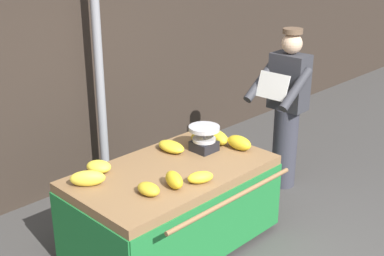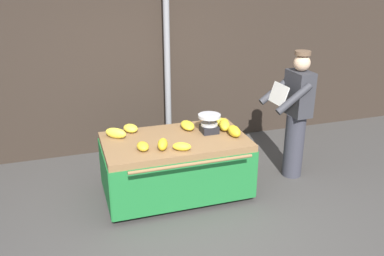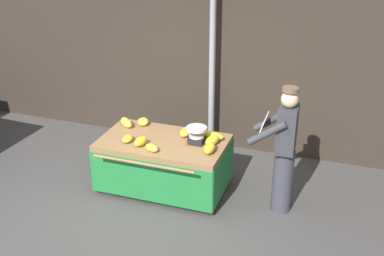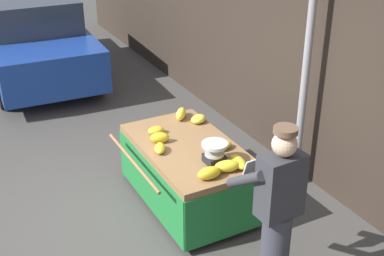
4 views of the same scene
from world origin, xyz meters
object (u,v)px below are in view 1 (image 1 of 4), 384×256
Objects in this scene: banana_bunch_7 at (171,147)px; weighing_scale at (204,139)px; banana_bunch_3 at (99,167)px; vendor_person at (287,109)px; banana_bunch_1 at (149,189)px; banana_bunch_6 at (200,177)px; banana_bunch_8 at (218,137)px; banana_bunch_4 at (174,180)px; banana_bunch_2 at (239,143)px; banana_bunch_0 at (88,178)px; street_pole at (97,34)px; banana_cart at (172,191)px; banana_bunch_5 at (204,135)px.

weighing_scale is at bearing -41.72° from banana_bunch_7.
banana_bunch_3 is 0.12× the size of vendor_person.
banana_bunch_6 is (0.42, -0.14, 0.00)m from banana_bunch_1.
banana_bunch_6 is 0.82m from banana_bunch_8.
banana_bunch_4 is 0.22m from banana_bunch_6.
banana_bunch_2 is 0.15× the size of vendor_person.
banana_bunch_0 reaches higher than banana_bunch_4.
street_pole is 1.77m from banana_bunch_2.
banana_bunch_1 and banana_bunch_6 have the same top height.
banana_bunch_0 is 1.30× the size of banana_bunch_6.
banana_cart is at bearing 25.21° from banana_bunch_1.
banana_bunch_1 is 0.75× the size of banana_bunch_8.
banana_bunch_0 is at bearing 171.22° from weighing_scale.
banana_bunch_8 is (-0.04, 0.23, -0.00)m from banana_bunch_2.
weighing_scale is at bearing 140.67° from banana_bunch_2.
banana_bunch_5 is 1.03m from vendor_person.
banana_bunch_6 is at bearing -168.07° from vendor_person.
banana_bunch_2 reaches higher than banana_bunch_3.
banana_cart is 8.23× the size of banana_bunch_6.
vendor_person is at bearing 7.95° from banana_bunch_4.
banana_cart is 6.08× the size of banana_bunch_7.
weighing_scale is 1.29× the size of banana_bunch_4.
banana_bunch_6 is at bearing -139.19° from weighing_scale.
street_pole is 1.88m from banana_bunch_4.
banana_bunch_4 reaches higher than banana_bunch_7.
banana_bunch_2 reaches higher than banana_bunch_7.
banana_bunch_8 is at bearing 21.48° from banana_bunch_4.
street_pole is 1.91× the size of banana_cart.
banana_bunch_0 is 1.30× the size of banana_bunch_3.
banana_bunch_5 is 0.40m from banana_bunch_7.
banana_bunch_2 reaches higher than banana_cart.
banana_bunch_6 is (-0.02, -0.35, 0.25)m from banana_cart.
banana_bunch_1 is 0.44m from banana_bunch_6.
street_pole is at bearing 80.32° from banana_bunch_6.
banana_bunch_5 is 1.01× the size of banana_bunch_7.
banana_bunch_1 is at bearing -145.15° from banana_bunch_7.
banana_bunch_7 is at bearing 177.55° from banana_bunch_5.
banana_bunch_8 is (0.89, 0.35, -0.00)m from banana_bunch_4.
weighing_scale is 1.09× the size of banana_bunch_2.
banana_bunch_2 is at bearing -15.34° from banana_bunch_0.
banana_bunch_4 reaches higher than banana_bunch_6.
banana_bunch_5 is at bearing 21.05° from banana_cart.
banana_cart is at bearing -39.02° from banana_bunch_3.
banana_bunch_6 is at bearing -163.95° from banana_bunch_2.
banana_bunch_0 is 0.91m from banana_bunch_7.
vendor_person is at bearing -10.09° from banana_bunch_3.
weighing_scale is 0.75m from banana_bunch_4.
banana_bunch_8 reaches higher than banana_bunch_5.
banana_bunch_2 is 0.95× the size of banana_bunch_8.
banana_bunch_3 is (-1.18, 0.52, -0.01)m from banana_bunch_2.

